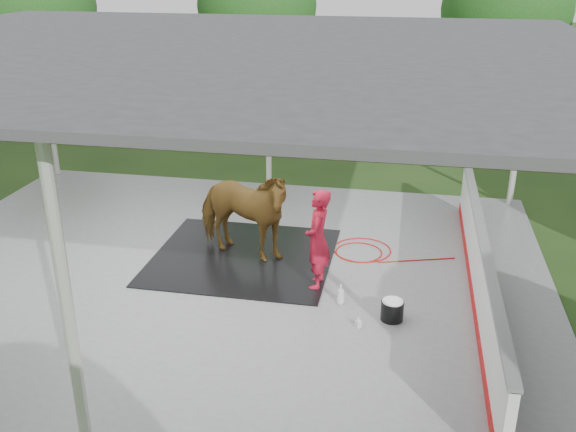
% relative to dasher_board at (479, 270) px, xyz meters
% --- Properties ---
extents(ground, '(100.00, 100.00, 0.00)m').
position_rel_dasher_board_xyz_m(ground, '(-4.60, 0.00, -0.59)').
color(ground, '#1E3814').
extents(concrete_slab, '(12.00, 10.00, 0.05)m').
position_rel_dasher_board_xyz_m(concrete_slab, '(-4.60, 0.00, -0.57)').
color(concrete_slab, slate).
rests_on(concrete_slab, ground).
extents(pavilion_structure, '(12.60, 10.60, 4.05)m').
position_rel_dasher_board_xyz_m(pavilion_structure, '(-4.60, -0.00, 3.37)').
color(pavilion_structure, beige).
rests_on(pavilion_structure, ground).
extents(dasher_board, '(0.16, 8.00, 1.15)m').
position_rel_dasher_board_xyz_m(dasher_board, '(0.00, 0.00, 0.00)').
color(dasher_board, '#A90E0E').
rests_on(dasher_board, concrete_slab).
extents(tree_belt, '(28.00, 28.00, 5.80)m').
position_rel_dasher_board_xyz_m(tree_belt, '(-4.30, 0.90, 3.20)').
color(tree_belt, '#382314').
rests_on(tree_belt, ground).
extents(rubber_mat, '(3.36, 3.15, 0.03)m').
position_rel_dasher_board_xyz_m(rubber_mat, '(-4.24, 0.79, -0.53)').
color(rubber_mat, black).
rests_on(rubber_mat, concrete_slab).
extents(horse, '(2.30, 1.55, 1.79)m').
position_rel_dasher_board_xyz_m(horse, '(-4.24, 0.79, 0.38)').
color(horse, brown).
rests_on(horse, rubber_mat).
extents(handler, '(0.43, 0.65, 1.77)m').
position_rel_dasher_board_xyz_m(handler, '(-2.69, -0.06, 0.34)').
color(handler, '#B2132B').
rests_on(handler, concrete_slab).
extents(wash_bucket, '(0.36, 0.36, 0.33)m').
position_rel_dasher_board_xyz_m(wash_bucket, '(-1.35, -0.94, -0.37)').
color(wash_bucket, black).
rests_on(wash_bucket, concrete_slab).
extents(soap_bottle_a, '(0.13, 0.14, 0.34)m').
position_rel_dasher_board_xyz_m(soap_bottle_a, '(-2.21, -0.59, -0.37)').
color(soap_bottle_a, silver).
rests_on(soap_bottle_a, concrete_slab).
extents(soap_bottle_b, '(0.11, 0.11, 0.18)m').
position_rel_dasher_board_xyz_m(soap_bottle_b, '(-1.85, -1.28, -0.46)').
color(soap_bottle_b, '#338CD8').
rests_on(soap_bottle_b, concrete_slab).
extents(hose_coil, '(2.33, 1.14, 0.02)m').
position_rel_dasher_board_xyz_m(hose_coil, '(-2.03, 1.47, -0.53)').
color(hose_coil, '#9F150B').
rests_on(hose_coil, concrete_slab).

